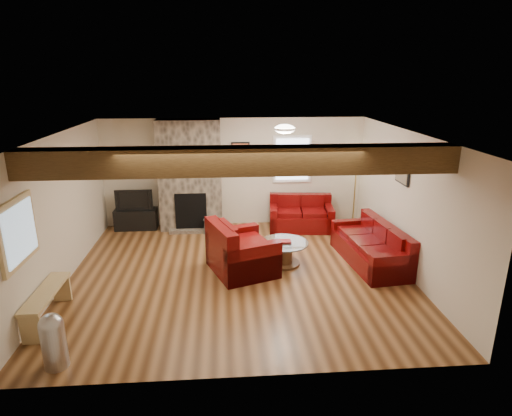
{
  "coord_description": "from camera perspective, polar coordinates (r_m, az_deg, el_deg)",
  "views": [
    {
      "loc": [
        -0.24,
        -6.99,
        3.44
      ],
      "look_at": [
        0.33,
        0.4,
        1.11
      ],
      "focal_mm": 30.0,
      "sensor_mm": 36.0,
      "label": 1
    }
  ],
  "objects": [
    {
      "name": "room",
      "position": [
        7.33,
        -2.33,
        0.06
      ],
      "size": [
        8.0,
        8.0,
        8.0
      ],
      "color": "#522F15",
      "rests_on": "ground"
    },
    {
      "name": "oak_beam",
      "position": [
        5.86,
        -2.0,
        6.32
      ],
      "size": [
        6.0,
        0.36,
        0.38
      ],
      "primitive_type": "cube",
      "color": "#382410",
      "rests_on": "room"
    },
    {
      "name": "chimney_breast",
      "position": [
        9.77,
        -8.77,
        4.12
      ],
      "size": [
        1.4,
        0.67,
        2.5
      ],
      "color": "#39332C",
      "rests_on": "floor"
    },
    {
      "name": "back_window",
      "position": [
        10.01,
        4.85,
        6.51
      ],
      "size": [
        0.9,
        0.08,
        1.1
      ],
      "primitive_type": null,
      "color": "white",
      "rests_on": "room"
    },
    {
      "name": "hatch_window",
      "position": [
        6.45,
        -29.14,
        -2.83
      ],
      "size": [
        0.08,
        1.0,
        0.9
      ],
      "primitive_type": null,
      "color": "tan",
      "rests_on": "room"
    },
    {
      "name": "ceiling_dome",
      "position": [
        8.04,
        3.85,
        10.27
      ],
      "size": [
        0.4,
        0.4,
        0.18
      ],
      "primitive_type": null,
      "color": "white",
      "rests_on": "room"
    },
    {
      "name": "artwork_back",
      "position": [
        9.87,
        -2.08,
        7.28
      ],
      "size": [
        0.42,
        0.06,
        0.52
      ],
      "primitive_type": null,
      "color": "black",
      "rests_on": "room"
    },
    {
      "name": "artwork_right",
      "position": [
        8.14,
        18.91,
        4.52
      ],
      "size": [
        0.06,
        0.55,
        0.42
      ],
      "primitive_type": null,
      "color": "black",
      "rests_on": "room"
    },
    {
      "name": "sofa_three",
      "position": [
        8.36,
        14.96,
        -4.64
      ],
      "size": [
        1.04,
        2.04,
        0.76
      ],
      "primitive_type": null,
      "rotation": [
        0.0,
        0.0,
        -1.46
      ],
      "color": "#4A0605",
      "rests_on": "floor"
    },
    {
      "name": "loveseat",
      "position": [
        9.87,
        6.03,
        -0.69
      ],
      "size": [
        1.51,
        0.96,
        0.76
      ],
      "primitive_type": null,
      "rotation": [
        0.0,
        0.0,
        -0.1
      ],
      "color": "#4A0605",
      "rests_on": "floor"
    },
    {
      "name": "armchair_red",
      "position": [
        7.72,
        -1.83,
        -5.2
      ],
      "size": [
        1.36,
        1.44,
        0.94
      ],
      "primitive_type": null,
      "rotation": [
        0.0,
        0.0,
        1.93
      ],
      "color": "#4A0605",
      "rests_on": "floor"
    },
    {
      "name": "coffee_table",
      "position": [
        8.09,
        3.72,
        -6.02
      ],
      "size": [
        0.91,
        0.91,
        0.48
      ],
      "color": "#482D17",
      "rests_on": "floor"
    },
    {
      "name": "tv_cabinet",
      "position": [
        10.25,
        -15.67,
        -1.41
      ],
      "size": [
        0.95,
        0.38,
        0.48
      ],
      "primitive_type": "cube",
      "color": "black",
      "rests_on": "floor"
    },
    {
      "name": "television",
      "position": [
        10.11,
        -15.89,
        1.15
      ],
      "size": [
        0.83,
        0.11,
        0.48
      ],
      "primitive_type": "imported",
      "color": "black",
      "rests_on": "tv_cabinet"
    },
    {
      "name": "floor_lamp",
      "position": [
        10.1,
        13.28,
        5.66
      ],
      "size": [
        0.44,
        0.44,
        1.7
      ],
      "color": "tan",
      "rests_on": "floor"
    },
    {
      "name": "pine_bench",
      "position": [
        7.03,
        -26.04,
        -11.64
      ],
      "size": [
        0.29,
        1.25,
        0.47
      ],
      "primitive_type": null,
      "color": "tan",
      "rests_on": "floor"
    },
    {
      "name": "pedal_bin",
      "position": [
        5.93,
        -25.39,
        -15.69
      ],
      "size": [
        0.35,
        0.35,
        0.72
      ],
      "primitive_type": null,
      "rotation": [
        0.0,
        0.0,
        -0.24
      ],
      "color": "#ADADB2",
      "rests_on": "floor"
    },
    {
      "name": "coal_bucket",
      "position": [
        9.68,
        -6.02,
        -2.38
      ],
      "size": [
        0.36,
        0.36,
        0.34
      ],
      "primitive_type": null,
      "color": "gray",
      "rests_on": "floor"
    }
  ]
}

